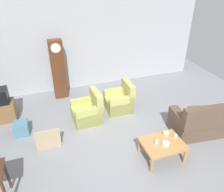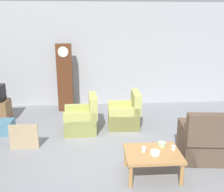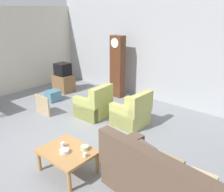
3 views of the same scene
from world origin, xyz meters
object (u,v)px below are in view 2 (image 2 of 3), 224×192
at_px(grandfather_clock, 65,78).
at_px(coffee_table_wood, 153,156).
at_px(cup_white_porcelain, 173,148).
at_px(bowl_white_stacked, 155,153).
at_px(armchair_olive_far, 125,115).
at_px(framed_picture_leaning, 24,137).
at_px(cup_blue_rimmed, 144,149).
at_px(bowl_shallow_green, 162,144).
at_px(armchair_olive_near, 82,120).
at_px(storage_box_blue, 5,127).

bearing_deg(grandfather_clock, coffee_table_wood, -63.20).
bearing_deg(cup_white_porcelain, bowl_white_stacked, -157.29).
bearing_deg(armchair_olive_far, bowl_white_stacked, -84.23).
height_order(framed_picture_leaning, bowl_white_stacked, framed_picture_leaning).
xyz_separation_m(cup_blue_rimmed, bowl_shallow_green, (0.37, 0.20, -0.01)).
relative_size(grandfather_clock, bowl_white_stacked, 12.06).
relative_size(armchair_olive_far, cup_white_porcelain, 12.22).
bearing_deg(framed_picture_leaning, armchair_olive_far, 25.26).
xyz_separation_m(armchair_olive_near, armchair_olive_far, (1.09, 0.25, 0.00)).
bearing_deg(cup_white_porcelain, cup_blue_rimmed, -175.15).
bearing_deg(framed_picture_leaning, cup_white_porcelain, -20.85).
height_order(cup_white_porcelain, cup_blue_rimmed, cup_blue_rimmed).
bearing_deg(framed_picture_leaning, bowl_white_stacked, -26.34).
height_order(armchair_olive_far, bowl_shallow_green, armchair_olive_far).
distance_m(coffee_table_wood, storage_box_blue, 3.74).
height_order(framed_picture_leaning, cup_white_porcelain, framed_picture_leaning).
distance_m(cup_blue_rimmed, bowl_shallow_green, 0.42).
height_order(cup_white_porcelain, bowl_shallow_green, cup_white_porcelain).
distance_m(armchair_olive_near, bowl_shallow_green, 2.34).
bearing_deg(framed_picture_leaning, cup_blue_rimmed, -25.98).
height_order(armchair_olive_far, cup_blue_rimmed, armchair_olive_far).
distance_m(armchair_olive_near, coffee_table_wood, 2.39).
bearing_deg(coffee_table_wood, cup_blue_rimmed, 169.30).
height_order(framed_picture_leaning, cup_blue_rimmed, framed_picture_leaning).
distance_m(cup_blue_rimmed, bowl_white_stacked, 0.21).
height_order(grandfather_clock, bowl_shallow_green, grandfather_clock).
distance_m(armchair_olive_near, armchair_olive_far, 1.11).
height_order(cup_blue_rimmed, bowl_shallow_green, cup_blue_rimmed).
bearing_deg(bowl_white_stacked, grandfather_clock, 116.62).
bearing_deg(bowl_shallow_green, cup_white_porcelain, -42.97).
bearing_deg(bowl_shallow_green, grandfather_clock, 121.03).
bearing_deg(grandfather_clock, storage_box_blue, -127.39).
relative_size(armchair_olive_near, framed_picture_leaning, 1.53).
xyz_separation_m(coffee_table_wood, cup_white_porcelain, (0.38, 0.07, 0.10)).
bearing_deg(coffee_table_wood, bowl_white_stacked, -72.85).
bearing_deg(grandfather_clock, cup_white_porcelain, -58.13).
bearing_deg(coffee_table_wood, grandfather_clock, 116.80).
xyz_separation_m(grandfather_clock, cup_blue_rimmed, (1.71, -3.66, -0.53)).
relative_size(armchair_olive_near, armchair_olive_far, 1.00).
height_order(coffee_table_wood, grandfather_clock, grandfather_clock).
distance_m(coffee_table_wood, bowl_shallow_green, 0.33).
relative_size(coffee_table_wood, cup_blue_rimmed, 10.47).
xyz_separation_m(armchair_olive_near, cup_blue_rimmed, (1.15, -1.98, 0.18)).
xyz_separation_m(cup_white_porcelain, bowl_shallow_green, (-0.17, 0.15, -0.00)).
bearing_deg(bowl_shallow_green, armchair_olive_near, 130.49).
relative_size(grandfather_clock, cup_blue_rimmed, 21.96).
xyz_separation_m(grandfather_clock, bowl_shallow_green, (2.08, -3.45, -0.54)).
xyz_separation_m(coffee_table_wood, bowl_shallow_green, (0.22, 0.23, 0.10)).
distance_m(armchair_olive_near, cup_white_porcelain, 2.57).
height_order(grandfather_clock, bowl_white_stacked, grandfather_clock).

